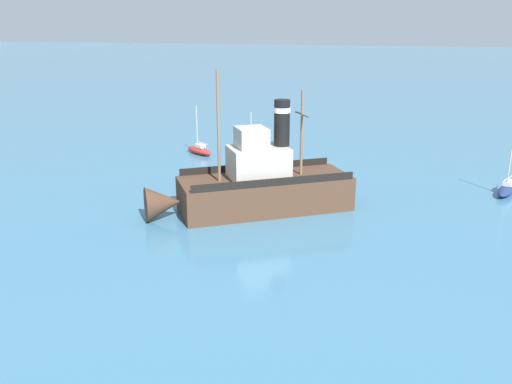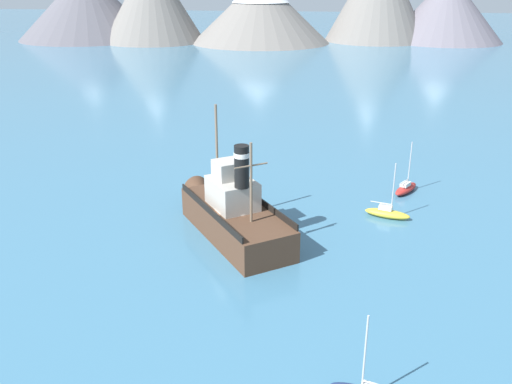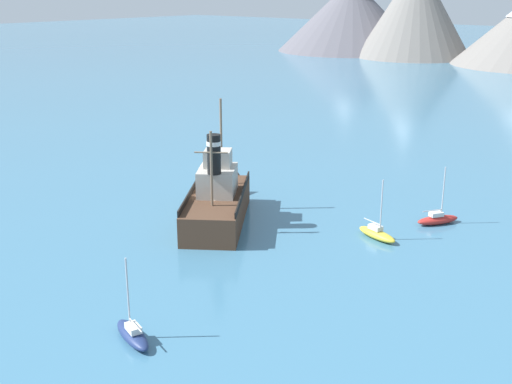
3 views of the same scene
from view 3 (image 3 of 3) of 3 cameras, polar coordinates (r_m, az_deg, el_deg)
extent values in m
plane|color=teal|center=(54.17, -3.82, -2.66)|extent=(600.00, 600.00, 0.00)
cone|color=#56545B|center=(205.15, 8.48, 15.29)|extent=(44.52, 44.52, 21.40)
cone|color=slate|center=(189.38, 14.00, 15.49)|extent=(31.82, 31.82, 26.05)
cube|color=#4C3323|center=(53.65, -3.48, -1.49)|extent=(10.54, 12.33, 2.40)
cone|color=#4C3323|center=(60.43, -2.56, 0.75)|extent=(3.31, 3.32, 2.35)
cube|color=#B2ADA3|center=(53.41, -3.45, 1.01)|extent=(4.76, 5.00, 2.20)
cube|color=#B2ADA3|center=(53.40, -3.41, 3.02)|extent=(2.95, 2.90, 1.40)
cylinder|color=black|center=(51.07, -3.76, 3.37)|extent=(1.10, 1.10, 3.20)
cylinder|color=silver|center=(50.85, -3.78, 4.34)|extent=(1.16, 1.16, 0.35)
cylinder|color=#75604C|center=(55.41, -3.11, 4.47)|extent=(0.20, 0.20, 7.50)
cylinder|color=#75604C|center=(49.84, -3.98, 2.05)|extent=(0.20, 0.20, 6.00)
cylinder|color=#75604C|center=(49.50, -4.02, 3.52)|extent=(2.19, 1.60, 0.12)
cube|color=black|center=(53.52, -5.79, 0.04)|extent=(6.70, 9.36, 0.50)
cube|color=black|center=(52.94, -1.19, -0.07)|extent=(6.70, 9.36, 0.50)
ellipsoid|color=gold|center=(51.27, 10.70, -3.73)|extent=(3.96, 2.11, 0.70)
cube|color=silver|center=(51.22, 10.57, -3.11)|extent=(1.23, 0.92, 0.36)
cylinder|color=#B7B7BC|center=(50.24, 11.09, -1.23)|extent=(0.10, 0.10, 4.20)
cylinder|color=#B7B7BC|center=(51.35, 10.29, -2.59)|extent=(1.75, 0.58, 0.08)
ellipsoid|color=#B22823|center=(55.57, 15.85, -2.40)|extent=(2.93, 3.81, 0.70)
cube|color=silver|center=(55.29, 15.72, -1.91)|extent=(1.12, 1.27, 0.36)
cylinder|color=#B7B7BC|center=(54.97, 16.32, 0.03)|extent=(0.10, 0.10, 4.20)
cylinder|color=#B7B7BC|center=(54.95, 15.41, -1.60)|extent=(1.01, 1.57, 0.08)
ellipsoid|color=navy|center=(37.28, -10.92, -12.37)|extent=(3.95, 2.25, 0.70)
cube|color=silver|center=(36.85, -10.85, -11.79)|extent=(1.25, 0.96, 0.36)
cylinder|color=#B7B7BC|center=(36.38, -11.32, -8.81)|extent=(0.10, 0.10, 4.20)
cylinder|color=#B7B7BC|center=(36.34, -10.65, -11.56)|extent=(1.73, 0.65, 0.08)
camera|label=1|loc=(74.86, -30.32, 10.74)|focal=38.00mm
camera|label=2|loc=(28.06, -53.86, 11.16)|focal=38.00mm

